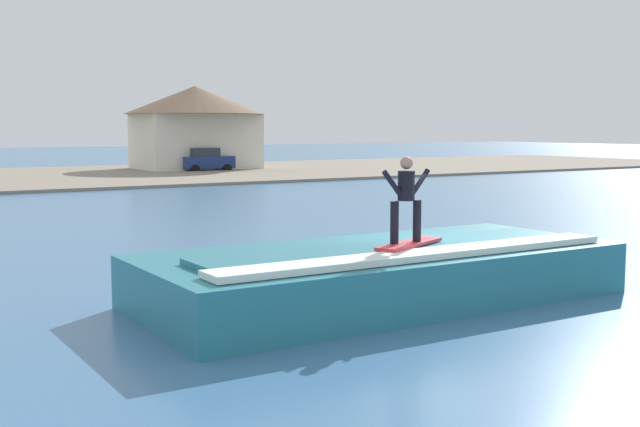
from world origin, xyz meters
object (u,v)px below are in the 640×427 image
at_px(surfer, 406,195).
at_px(surfboard, 409,244).
at_px(wave_crest, 383,273).
at_px(house_gabled_white, 195,120).
at_px(car_far_shore, 205,160).

bearing_deg(surfer, surfboard, -5.58).
distance_m(wave_crest, house_gabled_white, 48.99).
height_order(surfboard, house_gabled_white, house_gabled_white).
bearing_deg(surfer, wave_crest, 101.25).
bearing_deg(surfboard, surfer, 174.42).
xyz_separation_m(wave_crest, house_gabled_white, (15.73, 46.26, 3.40)).
distance_m(wave_crest, surfer, 1.68).
bearing_deg(wave_crest, surfboard, -71.09).
xyz_separation_m(surfboard, surfer, (-0.08, 0.01, 0.94)).
bearing_deg(house_gabled_white, surfer, -108.44).
xyz_separation_m(wave_crest, car_far_shore, (15.29, 43.40, 0.40)).
height_order(surfboard, car_far_shore, car_far_shore).
bearing_deg(surfer, house_gabled_white, 71.56).
xyz_separation_m(wave_crest, surfboard, (0.20, -0.58, 0.64)).
relative_size(surfboard, house_gabled_white, 0.17).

